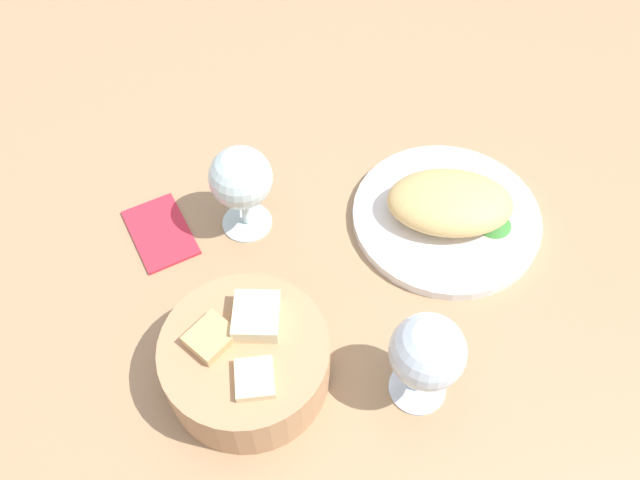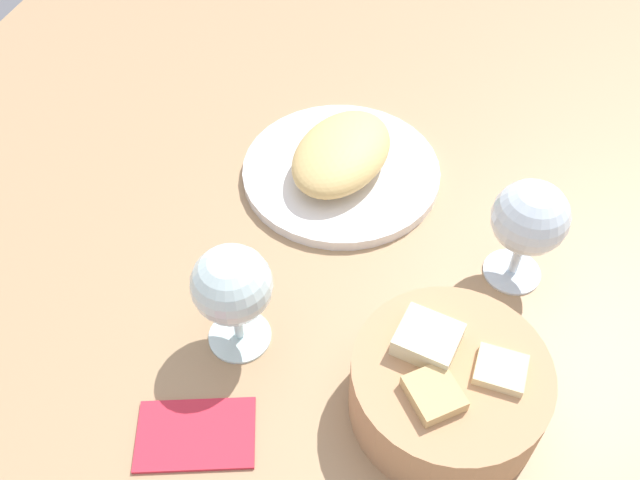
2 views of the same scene
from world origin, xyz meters
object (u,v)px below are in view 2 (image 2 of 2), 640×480
Objects in this scene: wine_glass_near at (232,288)px; wine_glass_far at (529,221)px; bread_basket at (447,386)px; plate at (341,172)px; folded_napkin at (196,433)px.

wine_glass_near is 30.72cm from wine_glass_far.
plate is at bearing -146.95° from bread_basket.
bread_basket is 19.40cm from wine_glass_far.
bread_basket is at bearing 85.65° from wine_glass_near.
wine_glass_far is at bearing 67.63° from plate.
plate is 32.90cm from bread_basket.
plate is 25.42cm from wine_glass_far.
wine_glass_far is (-16.64, 25.82, 0.11)cm from wine_glass_near.
wine_glass_far is at bearing 166.27° from bread_basket.
folded_napkin is (37.09, -3.52, -0.30)cm from plate.
bread_basket is at bearing 33.05° from plate.
bread_basket is 1.38× the size of wine_glass_far.
wine_glass_far is 38.92cm from folded_napkin.
wine_glass_near is at bearing 70.53° from folded_napkin.
folded_napkin is at bearing -0.10° from wine_glass_near.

